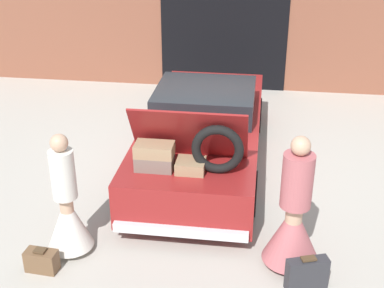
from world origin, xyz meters
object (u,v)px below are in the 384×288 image
at_px(person_left, 67,211).
at_px(person_right, 293,222).
at_px(car, 203,132).
at_px(suitcase_beside_left_person, 42,261).
at_px(suitcase_beside_right_person, 307,274).

bearing_deg(person_left, person_right, 103.96).
height_order(person_left, person_right, person_right).
xyz_separation_m(car, person_left, (-1.38, -2.55, -0.01)).
relative_size(person_left, suitcase_beside_left_person, 4.08).
xyz_separation_m(person_right, suitcase_beside_right_person, (0.17, -0.43, -0.41)).
bearing_deg(car, person_right, -60.48).
bearing_deg(person_right, car, 43.81).
relative_size(suitcase_beside_left_person, suitcase_beside_right_person, 0.79).
bearing_deg(suitcase_beside_right_person, person_left, 173.75).
relative_size(car, person_right, 2.74).
height_order(person_left, suitcase_beside_left_person, person_left).
bearing_deg(suitcase_beside_left_person, person_left, 63.92).
xyz_separation_m(person_left, suitcase_beside_left_person, (-0.21, -0.43, -0.44)).
bearing_deg(person_right, person_left, 106.64).
height_order(car, suitcase_beside_left_person, car).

